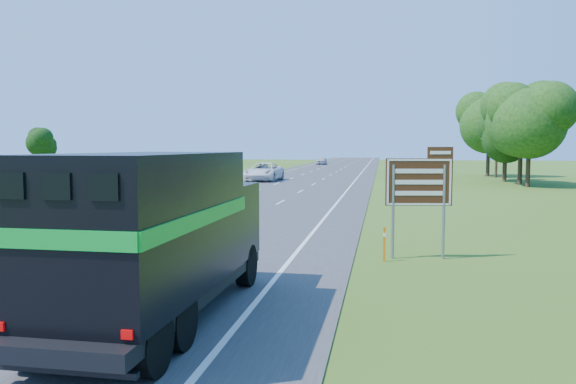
# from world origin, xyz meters

# --- Properties ---
(road) EXTENTS (15.00, 260.00, 0.04)m
(road) POSITION_xyz_m (0.00, 50.00, 0.02)
(road) COLOR #38383A
(road) RESTS_ON ground
(lane_markings) EXTENTS (11.15, 260.00, 0.01)m
(lane_markings) POSITION_xyz_m (0.00, 50.00, 0.04)
(lane_markings) COLOR yellow
(lane_markings) RESTS_ON road
(horse_truck) EXTENTS (2.62, 7.96, 3.50)m
(horse_truck) POSITION_xyz_m (3.82, 3.95, 1.91)
(horse_truck) COLOR black
(horse_truck) RESTS_ON road
(white_suv) EXTENTS (3.39, 7.03, 1.93)m
(white_suv) POSITION_xyz_m (-4.03, 51.28, 1.01)
(white_suv) COLOR white
(white_suv) RESTS_ON road
(far_car) EXTENTS (1.98, 4.67, 1.58)m
(far_car) POSITION_xyz_m (-3.77, 106.05, 0.83)
(far_car) COLOR silver
(far_car) RESTS_ON road
(exit_sign) EXTENTS (2.15, 0.37, 3.66)m
(exit_sign) POSITION_xyz_m (9.59, 11.71, 2.38)
(exit_sign) COLOR gray
(exit_sign) RESTS_ON ground
(delineator) EXTENTS (0.09, 0.05, 1.12)m
(delineator) POSITION_xyz_m (8.47, 11.06, 0.60)
(delineator) COLOR orange
(delineator) RESTS_ON ground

